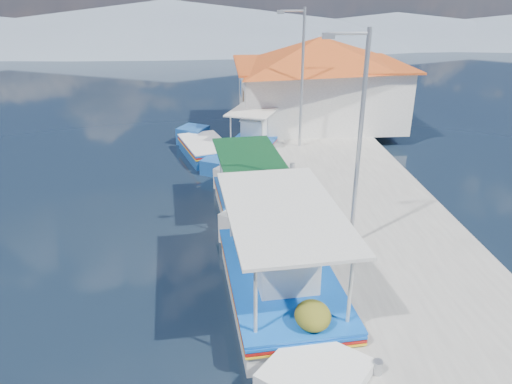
{
  "coord_description": "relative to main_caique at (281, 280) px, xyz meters",
  "views": [
    {
      "loc": [
        0.85,
        -10.0,
        7.57
      ],
      "look_at": [
        2.02,
        4.13,
        1.3
      ],
      "focal_mm": 33.99,
      "sensor_mm": 36.0,
      "label": 1
    }
  ],
  "objects": [
    {
      "name": "lamp_post_near",
      "position": [
        2.18,
        1.78,
        3.29
      ],
      "size": [
        1.21,
        0.14,
        6.0
      ],
      "color": "#A5A8AD",
      "rests_on": "quay"
    },
    {
      "name": "caique_green_canopy",
      "position": [
        -0.48,
        5.11,
        -0.19
      ],
      "size": [
        2.4,
        6.63,
        2.49
      ],
      "rotation": [
        0.0,
        0.0,
        -0.1
      ],
      "color": "silver",
      "rests_on": "ground"
    },
    {
      "name": "bollards",
      "position": [
        1.47,
        5.03,
        0.08
      ],
      "size": [
        0.2,
        17.2,
        0.3
      ],
      "color": "#A5A8AD",
      "rests_on": "quay"
    },
    {
      "name": "ground",
      "position": [
        -2.33,
        -0.22,
        -0.57
      ],
      "size": [
        160.0,
        160.0,
        0.0
      ],
      "primitive_type": "plane",
      "color": "black",
      "rests_on": "ground"
    },
    {
      "name": "harbor_building",
      "position": [
        3.87,
        14.78,
        2.21
      ],
      "size": [
        10.49,
        10.49,
        4.4
      ],
      "color": "white",
      "rests_on": "quay"
    },
    {
      "name": "caique_far",
      "position": [
        0.35,
        11.9,
        -0.14
      ],
      "size": [
        3.5,
        6.03,
        2.28
      ],
      "rotation": [
        0.0,
        0.0,
        0.39
      ],
      "color": "silver",
      "rests_on": "ground"
    },
    {
      "name": "quay",
      "position": [
        3.57,
        5.78,
        -0.32
      ],
      "size": [
        5.0,
        44.0,
        0.5
      ],
      "primitive_type": "cube",
      "color": "#ABA9A0",
      "rests_on": "ground"
    },
    {
      "name": "caique_blue_hull",
      "position": [
        -2.04,
        11.13,
        -0.27
      ],
      "size": [
        2.9,
        5.79,
        1.08
      ],
      "rotation": [
        0.0,
        0.0,
        -0.29
      ],
      "color": "#194C96",
      "rests_on": "ground"
    },
    {
      "name": "main_caique",
      "position": [
        0.0,
        0.0,
        0.0
      ],
      "size": [
        3.06,
        8.88,
        2.94
      ],
      "rotation": [
        0.0,
        0.0,
        -0.09
      ],
      "color": "silver",
      "rests_on": "ground"
    },
    {
      "name": "mountain_ridge",
      "position": [
        4.21,
        55.78,
        1.48
      ],
      "size": [
        171.4,
        96.0,
        5.5
      ],
      "color": "slate",
      "rests_on": "ground"
    },
    {
      "name": "lamp_post_far",
      "position": [
        2.18,
        10.78,
        3.29
      ],
      "size": [
        1.21,
        0.14,
        6.0
      ],
      "color": "#A5A8AD",
      "rests_on": "quay"
    }
  ]
}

